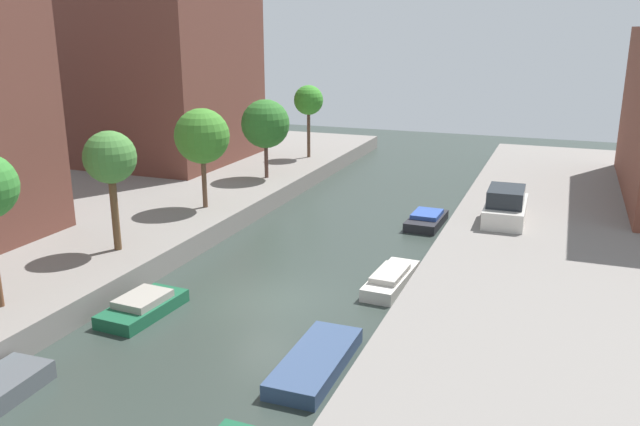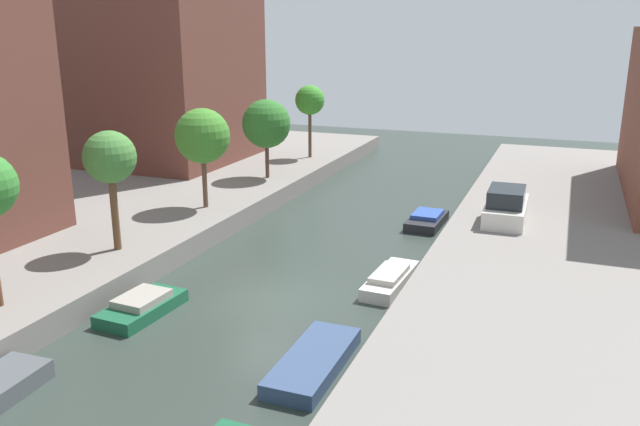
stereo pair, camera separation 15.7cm
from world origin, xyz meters
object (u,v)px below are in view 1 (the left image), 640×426
(parked_car, at_px, (506,206))
(street_tree_2, at_px, (110,159))
(street_tree_4, at_px, (265,124))
(moored_boat_right_2, at_px, (316,362))
(moored_boat_left_2, at_px, (143,307))
(street_tree_5, at_px, (309,101))
(street_tree_3, at_px, (202,136))
(moored_boat_right_4, at_px, (426,220))
(moored_boat_right_3, at_px, (391,279))

(parked_car, bearing_deg, street_tree_2, -145.19)
(street_tree_4, relative_size, moored_boat_right_2, 1.10)
(street_tree_4, bearing_deg, moored_boat_left_2, -78.87)
(street_tree_2, bearing_deg, parked_car, 34.81)
(street_tree_5, distance_m, moored_boat_left_2, 24.88)
(street_tree_4, bearing_deg, street_tree_3, -90.00)
(street_tree_4, distance_m, moored_boat_left_2, 18.09)
(moored_boat_left_2, height_order, moored_boat_right_2, moored_boat_left_2)
(street_tree_3, bearing_deg, moored_boat_right_4, 21.47)
(street_tree_3, distance_m, parked_car, 15.09)
(street_tree_5, relative_size, parked_car, 1.13)
(parked_car, bearing_deg, street_tree_4, 164.09)
(street_tree_2, relative_size, moored_boat_right_3, 1.24)
(street_tree_4, relative_size, moored_boat_right_3, 1.20)
(street_tree_2, bearing_deg, moored_boat_left_2, -42.61)
(street_tree_5, height_order, parked_car, street_tree_5)
(street_tree_4, height_order, moored_boat_right_3, street_tree_4)
(street_tree_4, distance_m, moored_boat_right_4, 11.67)
(street_tree_4, height_order, moored_boat_right_4, street_tree_4)
(street_tree_3, xyz_separation_m, parked_car, (14.47, 3.09, -2.96))
(street_tree_5, distance_m, moored_boat_right_3, 22.03)
(moored_boat_left_2, bearing_deg, street_tree_5, 98.01)
(moored_boat_left_2, distance_m, moored_boat_right_2, 7.22)
(street_tree_4, bearing_deg, street_tree_5, 90.00)
(street_tree_2, xyz_separation_m, street_tree_5, (-0.00, 21.07, 0.15))
(street_tree_2, distance_m, moored_boat_left_2, 6.44)
(street_tree_2, height_order, parked_car, street_tree_2)
(street_tree_3, height_order, street_tree_4, street_tree_3)
(moored_boat_right_2, height_order, moored_boat_right_3, moored_boat_right_3)
(moored_boat_left_2, height_order, moored_boat_right_4, moored_boat_left_2)
(street_tree_4, height_order, moored_boat_left_2, street_tree_4)
(street_tree_2, bearing_deg, street_tree_5, 90.00)
(street_tree_3, height_order, moored_boat_right_3, street_tree_3)
(street_tree_3, relative_size, moored_boat_right_4, 1.48)
(moored_boat_right_2, bearing_deg, street_tree_3, 132.53)
(moored_boat_right_2, bearing_deg, moored_boat_left_2, 169.28)
(street_tree_2, distance_m, parked_car, 17.90)
(parked_car, relative_size, moored_boat_right_4, 1.30)
(street_tree_5, distance_m, moored_boat_right_2, 28.02)
(parked_car, relative_size, moored_boat_right_3, 1.12)
(street_tree_3, bearing_deg, moored_boat_left_2, -71.36)
(parked_car, xyz_separation_m, moored_boat_right_4, (-3.94, 1.05, -1.37))
(street_tree_3, relative_size, moored_boat_right_3, 1.27)
(moored_boat_right_3, bearing_deg, street_tree_3, 157.84)
(street_tree_4, xyz_separation_m, moored_boat_right_2, (10.50, -18.66, -4.03))
(street_tree_4, xyz_separation_m, moored_boat_right_4, (10.53, -3.07, -3.97))
(moored_boat_right_3, distance_m, moored_boat_right_4, 8.61)
(street_tree_4, bearing_deg, moored_boat_right_2, -60.64)
(street_tree_4, xyz_separation_m, street_tree_5, (-0.00, 6.89, 0.67))
(moored_boat_left_2, bearing_deg, street_tree_4, 101.13)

